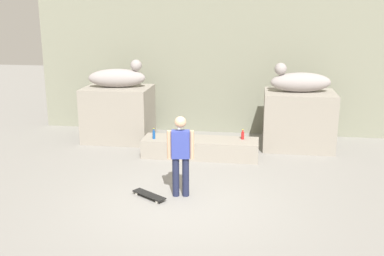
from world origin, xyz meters
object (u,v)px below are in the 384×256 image
object	(u,v)px
bottle_red	(243,135)
bottle_clear	(179,132)
statue_reclining_left	(118,77)
skateboard	(149,195)
statue_reclining_right	(299,81)
skater	(181,153)
bottle_blue	(154,135)
bottle_green	(185,136)

from	to	relation	value
bottle_red	bottle_clear	world-z (taller)	bottle_clear
statue_reclining_left	skateboard	bearing A→B (deg)	-75.49
statue_reclining_right	skateboard	xyz separation A→B (m)	(-3.18, -3.94, -1.76)
statue_reclining_left	skateboard	size ratio (longest dim) A/B	2.16
skateboard	skater	bearing A→B (deg)	51.84
statue_reclining_right	bottle_blue	bearing A→B (deg)	12.23
bottle_green	statue_reclining_left	bearing A→B (deg)	147.32
bottle_red	bottle_blue	xyz separation A→B (m)	(-2.25, -0.29, 0.01)
bottle_red	bottle_clear	distance (m)	1.67
statue_reclining_left	bottle_green	world-z (taller)	statue_reclining_left
statue_reclining_right	bottle_green	xyz separation A→B (m)	(-2.85, -1.36, -1.24)
skater	bottle_green	xyz separation A→B (m)	(-0.29, 2.38, -0.34)
statue_reclining_right	skater	bearing A→B (deg)	47.83
skateboard	bottle_green	xyz separation A→B (m)	(0.33, 2.58, 0.52)
statue_reclining_left	statue_reclining_right	xyz separation A→B (m)	(4.98, -0.01, 0.00)
bottle_blue	bottle_clear	world-z (taller)	bottle_blue
statue_reclining_right	bottle_red	distance (m)	2.16
skateboard	bottle_clear	size ratio (longest dim) A/B	2.95
bottle_blue	skater	bearing A→B (deg)	-65.20
bottle_green	bottle_clear	distance (m)	0.46
bottle_green	skateboard	bearing A→B (deg)	-97.27
statue_reclining_left	statue_reclining_right	world-z (taller)	same
statue_reclining_left	statue_reclining_right	size ratio (longest dim) A/B	1.01
statue_reclining_left	skater	bearing A→B (deg)	-67.16
statue_reclining_right	skateboard	world-z (taller)	statue_reclining_right
statue_reclining_right	bottle_clear	size ratio (longest dim) A/B	6.30
statue_reclining_right	bottle_clear	distance (m)	3.47
bottle_red	skateboard	bearing A→B (deg)	-121.31
statue_reclining_left	bottle_red	world-z (taller)	statue_reclining_left
skater	bottle_green	distance (m)	2.42
bottle_blue	bottle_green	distance (m)	0.82
statue_reclining_right	bottle_green	distance (m)	3.39
bottle_blue	skateboard	bearing A→B (deg)	-79.30
statue_reclining_left	skateboard	distance (m)	4.68
skateboard	bottle_red	bearing A→B (deg)	92.46
statue_reclining_right	bottle_clear	world-z (taller)	statue_reclining_right
statue_reclining_right	skater	xyz separation A→B (m)	(-2.56, -3.73, -0.90)
statue_reclining_right	bottle_clear	bearing A→B (deg)	9.55
bottle_blue	statue_reclining_right	bearing A→B (deg)	19.95
statue_reclining_right	bottle_red	size ratio (longest dim) A/B	6.42
skateboard	bottle_blue	world-z (taller)	bottle_blue
bottle_red	statue_reclining_right	bearing A→B (deg)	36.32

